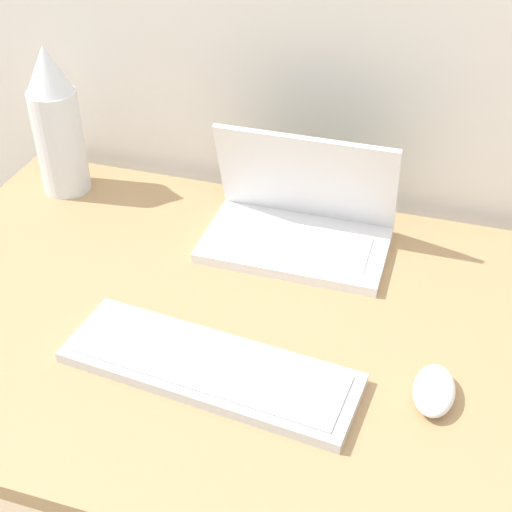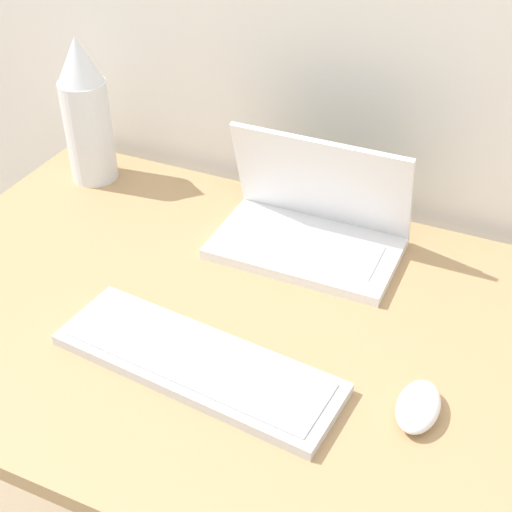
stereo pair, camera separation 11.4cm
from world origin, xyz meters
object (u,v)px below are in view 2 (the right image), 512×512
at_px(keyboard, 197,363).
at_px(mouse, 418,406).
at_px(vase, 86,112).
at_px(laptop, 309,224).

xyz_separation_m(keyboard, mouse, (0.33, 0.05, 0.01)).
distance_m(keyboard, vase, 0.64).
distance_m(laptop, vase, 0.52).
height_order(laptop, mouse, laptop).
height_order(keyboard, vase, vase).
relative_size(laptop, keyboard, 0.73).
relative_size(laptop, vase, 1.09).
xyz_separation_m(laptop, mouse, (0.29, -0.32, -0.03)).
bearing_deg(laptop, keyboard, -96.06).
height_order(laptop, vase, vase).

